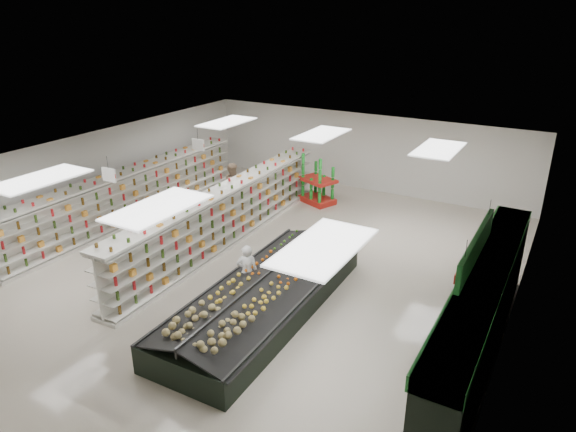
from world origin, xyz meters
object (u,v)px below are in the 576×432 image
Objects in this scene: gondola_center at (227,217)px; shopper_background at (234,186)px; gondola_left at (131,197)px; produce_island at (265,295)px; shopper_main at (247,272)px; soda_endcap at (318,182)px.

shopper_background is at bearing 119.19° from gondola_center.
gondola_left is 5.99× the size of shopper_background.
shopper_main is (-0.72, 0.31, 0.31)m from produce_island.
gondola_left is 7.15m from shopper_main.
shopper_background is at bearing -139.01° from soda_endcap.
shopper_main reaches higher than produce_island.
gondola_center reaches higher than gondola_left.
gondola_center is at bearing -74.20° from shopper_main.
gondola_left reaches higher than produce_island.
shopper_main is (1.66, -7.38, -0.09)m from soda_endcap.
gondola_left is at bearing -135.87° from soda_endcap.
gondola_center reaches higher than shopper_main.
gondola_left reaches higher than soda_endcap.
gondola_left is 4.13m from gondola_center.
gondola_left is 6.95× the size of shopper_main.
soda_endcap is at bearing 43.88° from gondola_left.
soda_endcap is (5.04, 4.89, 0.00)m from gondola_left.
shopper_background is (-2.48, -2.15, 0.04)m from soda_endcap.
gondola_center reaches higher than soda_endcap.
shopper_main is 6.67m from shopper_background.
produce_island is 3.87× the size of soda_endcap.
shopper_background is (-4.85, 5.53, 0.44)m from produce_island.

